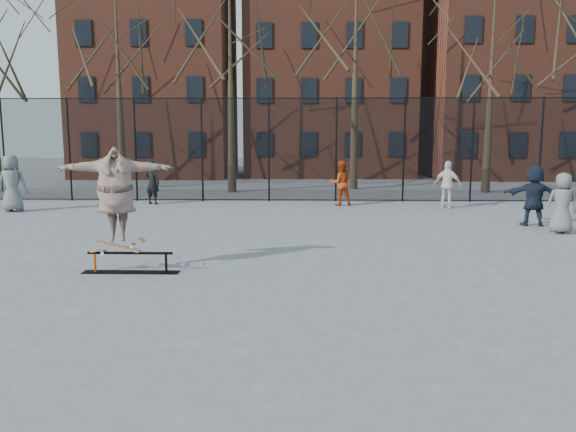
{
  "coord_description": "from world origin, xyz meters",
  "views": [
    {
      "loc": [
        -0.1,
        -8.78,
        2.67
      ],
      "look_at": [
        -0.36,
        1.5,
        1.13
      ],
      "focal_mm": 35.0,
      "sensor_mm": 36.0,
      "label": 1
    }
  ],
  "objects_px": {
    "bystander_white": "(448,185)",
    "bystander_black": "(152,182)",
    "bystander_navy": "(534,196)",
    "bystander_extra": "(562,203)",
    "bystander_grey": "(12,183)",
    "skateboard": "(119,249)",
    "skater": "(116,200)",
    "bystander_red": "(341,183)",
    "skate_rail": "(131,264)"
  },
  "relations": [
    {
      "from": "bystander_white",
      "to": "bystander_black",
      "type": "bearing_deg",
      "value": 29.43
    },
    {
      "from": "bystander_navy",
      "to": "bystander_extra",
      "type": "xyz_separation_m",
      "value": [
        0.24,
        -1.24,
        -0.06
      ]
    },
    {
      "from": "bystander_grey",
      "to": "bystander_white",
      "type": "bearing_deg",
      "value": 179.56
    },
    {
      "from": "bystander_black",
      "to": "bystander_white",
      "type": "distance_m",
      "value": 10.78
    },
    {
      "from": "skateboard",
      "to": "skater",
      "type": "xyz_separation_m",
      "value": [
        0.0,
        0.0,
        0.95
      ]
    },
    {
      "from": "bystander_red",
      "to": "bystander_white",
      "type": "xyz_separation_m",
      "value": [
        3.72,
        -0.71,
        0.02
      ]
    },
    {
      "from": "bystander_grey",
      "to": "bystander_red",
      "type": "xyz_separation_m",
      "value": [
        11.22,
        1.95,
        -0.14
      ]
    },
    {
      "from": "bystander_black",
      "to": "bystander_extra",
      "type": "bearing_deg",
      "value": 178.79
    },
    {
      "from": "skateboard",
      "to": "bystander_navy",
      "type": "bearing_deg",
      "value": 29.51
    },
    {
      "from": "bystander_red",
      "to": "bystander_navy",
      "type": "distance_m",
      "value": 6.85
    },
    {
      "from": "bystander_grey",
      "to": "bystander_white",
      "type": "relative_size",
      "value": 1.15
    },
    {
      "from": "bystander_red",
      "to": "bystander_extra",
      "type": "xyz_separation_m",
      "value": [
        5.47,
        -5.66,
        -0.01
      ]
    },
    {
      "from": "bystander_black",
      "to": "bystander_red",
      "type": "xyz_separation_m",
      "value": [
        7.03,
        -0.2,
        0.01
      ]
    },
    {
      "from": "skater",
      "to": "bystander_grey",
      "type": "relative_size",
      "value": 1.14
    },
    {
      "from": "skate_rail",
      "to": "bystander_red",
      "type": "xyz_separation_m",
      "value": [
        4.7,
        10.17,
        0.66
      ]
    },
    {
      "from": "skater",
      "to": "bystander_extra",
      "type": "height_order",
      "value": "skater"
    },
    {
      "from": "bystander_black",
      "to": "skateboard",
      "type": "bearing_deg",
      "value": 125.39
    },
    {
      "from": "skater",
      "to": "bystander_red",
      "type": "relative_size",
      "value": 1.33
    },
    {
      "from": "skater",
      "to": "bystander_white",
      "type": "distance_m",
      "value": 12.83
    },
    {
      "from": "bystander_extra",
      "to": "skate_rail",
      "type": "bearing_deg",
      "value": 31.2
    },
    {
      "from": "skater",
      "to": "bystander_navy",
      "type": "bearing_deg",
      "value": 17.8
    },
    {
      "from": "bystander_navy",
      "to": "bystander_black",
      "type": "bearing_deg",
      "value": -11.09
    },
    {
      "from": "bystander_red",
      "to": "skate_rail",
      "type": "bearing_deg",
      "value": 54.86
    },
    {
      "from": "skate_rail",
      "to": "bystander_grey",
      "type": "height_order",
      "value": "bystander_grey"
    },
    {
      "from": "bystander_red",
      "to": "bystander_white",
      "type": "height_order",
      "value": "bystander_white"
    },
    {
      "from": "bystander_white",
      "to": "bystander_navy",
      "type": "xyz_separation_m",
      "value": [
        1.51,
        -3.71,
        0.03
      ]
    },
    {
      "from": "skate_rail",
      "to": "bystander_grey",
      "type": "xyz_separation_m",
      "value": [
        -6.51,
        8.21,
        0.81
      ]
    },
    {
      "from": "skate_rail",
      "to": "skateboard",
      "type": "distance_m",
      "value": 0.37
    },
    {
      "from": "bystander_white",
      "to": "bystander_red",
      "type": "bearing_deg",
      "value": 23.51
    },
    {
      "from": "bystander_grey",
      "to": "bystander_extra",
      "type": "xyz_separation_m",
      "value": [
        16.69,
        -3.71,
        -0.15
      ]
    },
    {
      "from": "skater",
      "to": "bystander_red",
      "type": "bearing_deg",
      "value": 52.46
    },
    {
      "from": "skateboard",
      "to": "bystander_red",
      "type": "bearing_deg",
      "value": 64.17
    },
    {
      "from": "skateboard",
      "to": "bystander_black",
      "type": "xyz_separation_m",
      "value": [
        -2.1,
        10.37,
        0.35
      ]
    },
    {
      "from": "bystander_extra",
      "to": "bystander_white",
      "type": "bearing_deg",
      "value": -63.22
    },
    {
      "from": "bystander_navy",
      "to": "bystander_grey",
      "type": "bearing_deg",
      "value": 1.02
    },
    {
      "from": "bystander_black",
      "to": "bystander_extra",
      "type": "distance_m",
      "value": 13.8
    },
    {
      "from": "skate_rail",
      "to": "bystander_white",
      "type": "relative_size",
      "value": 1.11
    },
    {
      "from": "bystander_grey",
      "to": "skate_rail",
      "type": "bearing_deg",
      "value": 123.19
    },
    {
      "from": "skater",
      "to": "skateboard",
      "type": "bearing_deg",
      "value": 168.29
    },
    {
      "from": "skate_rail",
      "to": "skater",
      "type": "bearing_deg",
      "value": 180.0
    },
    {
      "from": "skate_rail",
      "to": "skateboard",
      "type": "xyz_separation_m",
      "value": [
        -0.22,
        0.0,
        0.3
      ]
    },
    {
      "from": "bystander_extra",
      "to": "bystander_grey",
      "type": "bearing_deg",
      "value": -5.21
    },
    {
      "from": "bystander_black",
      "to": "bystander_navy",
      "type": "height_order",
      "value": "bystander_navy"
    },
    {
      "from": "skater",
      "to": "bystander_grey",
      "type": "bearing_deg",
      "value": 115.76
    },
    {
      "from": "skateboard",
      "to": "bystander_white",
      "type": "relative_size",
      "value": 0.54
    },
    {
      "from": "bystander_grey",
      "to": "skater",
      "type": "bearing_deg",
      "value": 122.24
    },
    {
      "from": "bystander_red",
      "to": "bystander_extra",
      "type": "height_order",
      "value": "bystander_red"
    },
    {
      "from": "bystander_grey",
      "to": "bystander_black",
      "type": "relative_size",
      "value": 1.19
    },
    {
      "from": "skater",
      "to": "bystander_extra",
      "type": "distance_m",
      "value": 11.34
    },
    {
      "from": "bystander_white",
      "to": "bystander_extra",
      "type": "xyz_separation_m",
      "value": [
        1.75,
        -4.96,
        -0.03
      ]
    }
  ]
}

